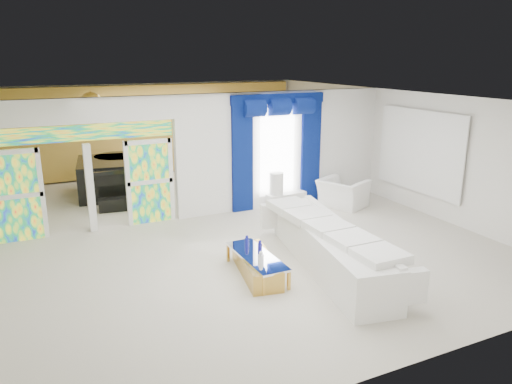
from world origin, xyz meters
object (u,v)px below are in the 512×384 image
white_sofa (329,249)px  grand_piano (107,178)px  coffee_table (257,265)px  console_table (286,200)px  armchair (343,193)px

white_sofa → grand_piano: size_ratio=2.02×
coffee_table → console_table: bearing=53.9°
white_sofa → coffee_table: white_sofa is taller
console_table → armchair: 1.50m
coffee_table → console_table: (2.52, 3.46, -0.00)m
console_table → grand_piano: 5.19m
white_sofa → console_table: 3.94m
white_sofa → console_table: bearing=83.2°
white_sofa → armchair: size_ratio=3.58×
console_table → armchair: armchair is taller
grand_piano → armchair: bearing=-27.3°
white_sofa → coffee_table: bearing=177.9°
white_sofa → armchair: (2.49, 3.09, -0.02)m
armchair → coffee_table: bearing=102.2°
white_sofa → coffee_table: (-1.35, 0.30, -0.20)m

